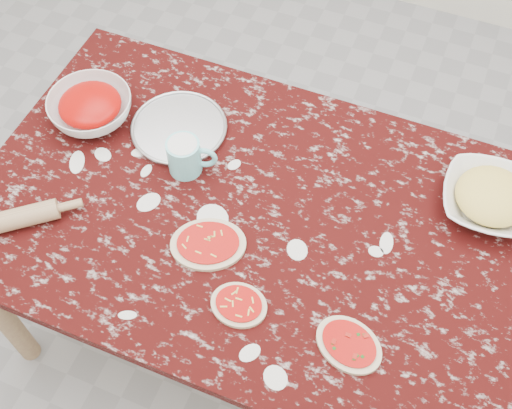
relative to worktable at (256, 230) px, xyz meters
The scene contains 10 objects.
ground 0.67m from the worktable, ahead, with size 4.00×4.00×0.00m, color gray.
worktable is the anchor object (origin of this frame).
pizza_tray 0.40m from the worktable, 149.49° to the left, with size 0.29×0.29×0.01m, color #B2B2B7.
sauce_bowl 0.63m from the worktable, 166.69° to the left, with size 0.26×0.26×0.08m, color white.
cheese_bowl 0.66m from the worktable, 24.54° to the left, with size 0.27×0.27×0.07m, color white.
flour_mug 0.29m from the worktable, 163.62° to the left, with size 0.14×0.10×0.11m.
pizza_left 0.19m from the worktable, 119.98° to the right, with size 0.25×0.23×0.02m.
pizza_mid 0.30m from the worktable, 76.72° to the right, with size 0.15×0.12×0.02m.
pizza_right 0.46m from the worktable, 37.17° to the right, with size 0.21×0.18×0.02m.
rolling_pin 0.69m from the worktable, 154.33° to the right, with size 0.06×0.06×0.29m, color tan.
Camera 1 is at (0.36, -0.89, 2.25)m, focal length 44.87 mm.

